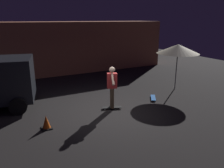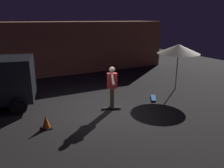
# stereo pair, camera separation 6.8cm
# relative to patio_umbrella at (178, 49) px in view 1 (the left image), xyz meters

# --- Properties ---
(ground_plane) EXTENTS (28.00, 28.00, 0.00)m
(ground_plane) POSITION_rel_patio_umbrella_xyz_m (-4.53, -1.02, -2.07)
(ground_plane) COLOR black
(low_building) EXTENTS (13.10, 3.01, 3.32)m
(low_building) POSITION_rel_patio_umbrella_xyz_m (-3.34, 6.89, -0.41)
(low_building) COLOR #B76B4C
(low_building) RESTS_ON ground_plane
(patio_umbrella) EXTENTS (2.10, 2.10, 2.30)m
(patio_umbrella) POSITION_rel_patio_umbrella_xyz_m (0.00, 0.00, 0.00)
(patio_umbrella) COLOR slate
(patio_umbrella) RESTS_ON ground_plane
(skateboard_ridden) EXTENTS (0.80, 0.47, 0.07)m
(skateboard_ridden) POSITION_rel_patio_umbrella_xyz_m (-4.16, -0.85, -2.02)
(skateboard_ridden) COLOR black
(skateboard_ridden) RESTS_ON ground_plane
(skateboard_spare) EXTENTS (0.61, 0.75, 0.07)m
(skateboard_spare) POSITION_rel_patio_umbrella_xyz_m (-1.96, -0.71, -2.02)
(skateboard_spare) COLOR #1959B2
(skateboard_spare) RESTS_ON ground_plane
(skater) EXTENTS (0.43, 0.95, 1.67)m
(skater) POSITION_rel_patio_umbrella_xyz_m (-4.16, -0.85, -1.04)
(skater) COLOR brown
(skater) RESTS_ON skateboard_ridden
(traffic_cone) EXTENTS (0.34, 0.34, 0.46)m
(traffic_cone) POSITION_rel_patio_umbrella_xyz_m (-6.88, -1.32, -1.86)
(traffic_cone) COLOR black
(traffic_cone) RESTS_ON ground_plane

